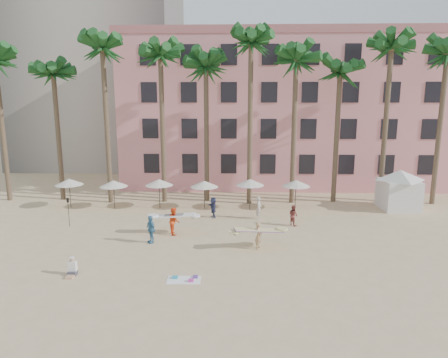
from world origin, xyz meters
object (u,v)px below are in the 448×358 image
(pink_hotel, at_px, (281,112))
(carrier_yellow, at_px, (259,234))
(carrier_white, at_px, (174,220))
(cabana, at_px, (399,186))

(pink_hotel, height_order, carrier_yellow, pink_hotel)
(pink_hotel, relative_size, carrier_white, 11.53)
(pink_hotel, bearing_deg, cabana, -55.11)
(pink_hotel, bearing_deg, carrier_white, -115.34)
(pink_hotel, xyz_separation_m, carrier_yellow, (-3.71, -22.98, -6.99))
(cabana, bearing_deg, pink_hotel, 124.89)
(carrier_white, bearing_deg, cabana, 21.40)
(cabana, relative_size, carrier_yellow, 1.44)
(carrier_white, bearing_deg, pink_hotel, 64.66)
(cabana, bearing_deg, carrier_white, -158.60)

